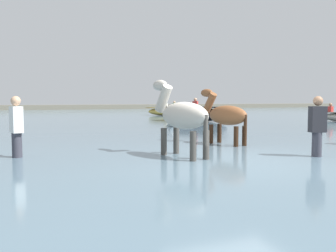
# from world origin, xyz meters

# --- Properties ---
(ground_plane) EXTENTS (120.00, 120.00, 0.00)m
(ground_plane) POSITION_xyz_m (0.00, 0.00, 0.00)
(ground_plane) COLOR #756B56
(water_surface) EXTENTS (90.00, 90.00, 0.37)m
(water_surface) POSITION_xyz_m (0.00, 10.00, 0.18)
(water_surface) COLOR slate
(water_surface) RESTS_ON ground
(horse_lead_pinto) EXTENTS (0.81, 1.84, 2.00)m
(horse_lead_pinto) POSITION_xyz_m (-0.82, 0.98, 1.18)
(horse_lead_pinto) COLOR beige
(horse_lead_pinto) RESTS_ON ground
(horse_trailing_chestnut) EXTENTS (0.77, 1.71, 1.85)m
(horse_trailing_chestnut) POSITION_xyz_m (1.12, 2.51, 1.10)
(horse_trailing_chestnut) COLOR brown
(horse_trailing_chestnut) RESTS_ON ground
(boat_near_starboard) EXTENTS (3.36, 3.64, 1.27)m
(boat_near_starboard) POSITION_xyz_m (4.88, 12.00, 0.77)
(boat_near_starboard) COLOR black
(boat_near_starboard) RESTS_ON water_surface
(boat_near_port) EXTENTS (2.58, 2.79, 1.08)m
(boat_near_port) POSITION_xyz_m (5.88, 19.09, 0.68)
(boat_near_port) COLOR gold
(boat_near_port) RESTS_ON water_surface
(person_spectator_far) EXTENTS (0.28, 0.36, 1.63)m
(person_spectator_far) POSITION_xyz_m (-4.01, 2.13, 0.87)
(person_spectator_far) COLOR #383842
(person_spectator_far) RESTS_ON ground
(person_onlooker_right) EXTENTS (0.36, 0.28, 1.63)m
(person_onlooker_right) POSITION_xyz_m (1.80, -0.06, 0.87)
(person_onlooker_right) COLOR #383842
(person_onlooker_right) RESTS_ON ground
(channel_buoy) EXTENTS (0.39, 0.39, 0.91)m
(channel_buoy) POSITION_xyz_m (2.27, 8.76, 0.57)
(channel_buoy) COLOR silver
(channel_buoy) RESTS_ON water_surface
(far_shoreline) EXTENTS (80.00, 2.40, 0.91)m
(far_shoreline) POSITION_xyz_m (0.00, 38.51, 0.46)
(far_shoreline) COLOR #706B5B
(far_shoreline) RESTS_ON ground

